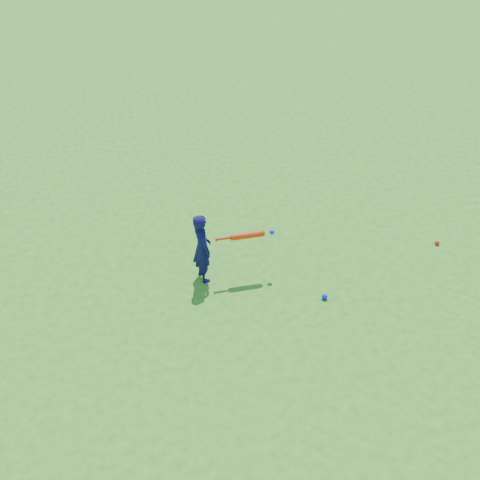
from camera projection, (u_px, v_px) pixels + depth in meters
The scene contains 5 objects.
ground at pixel (180, 277), 7.14m from camera, with size 80.00×80.00×0.00m, color #2C721B.
child at pixel (202, 248), 6.84m from camera, with size 0.36×0.24×0.99m, color #0F0E42.
ground_ball_red at pixel (437, 243), 7.72m from camera, with size 0.07×0.07×0.07m, color red.
ground_ball_blue at pixel (325, 296), 6.76m from camera, with size 0.08×0.08×0.08m, color #0C23D8.
bat_swing at pixel (249, 235), 6.84m from camera, with size 0.78×0.09×0.09m.
Camera 1 is at (-0.40, -5.58, 4.54)m, focal length 40.00 mm.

